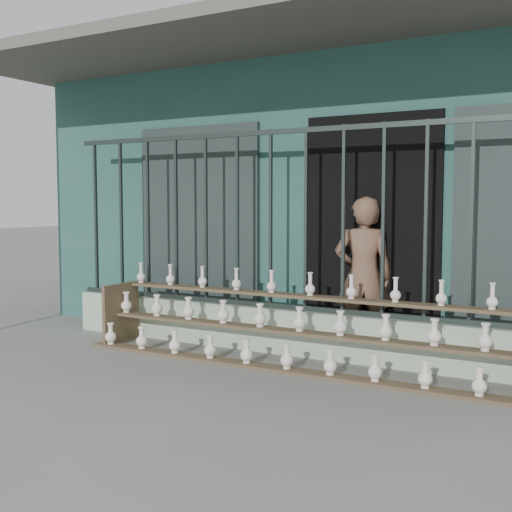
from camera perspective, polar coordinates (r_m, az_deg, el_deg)
The scene contains 6 objects.
ground at distance 5.57m, azimuth -5.14°, elevation -11.06°, with size 60.00×60.00×0.00m, color slate.
workshop_building at distance 9.16m, azimuth 10.00°, elevation 5.31°, with size 7.40×6.60×3.21m.
parapet_wall at distance 6.60m, azimuth 1.28°, elevation -6.54°, with size 5.00×0.20×0.45m, color #B4CBAE.
security_fence at distance 6.47m, azimuth 1.30°, elevation 3.27°, with size 5.00×0.04×1.80m.
shelf_rack at distance 5.98m, azimuth 3.78°, elevation -6.41°, with size 4.50×0.68×0.85m.
elderly_woman at distance 6.47m, azimuth 9.53°, elevation -1.77°, with size 0.58×0.38×1.58m, color brown.
Camera 1 is at (3.04, -4.42, 1.51)m, focal length 45.00 mm.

